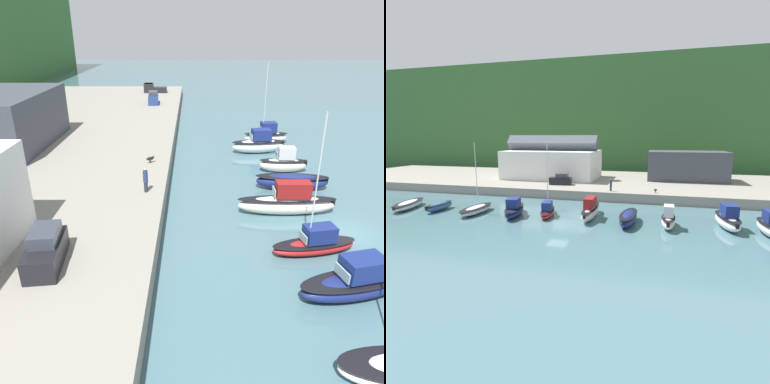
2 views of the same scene
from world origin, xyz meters
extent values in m
plane|color=#476B75|center=(0.00, 0.00, 0.00)|extent=(320.00, 320.00, 0.00)
cube|color=#3D424C|center=(17.69, 33.09, 4.65)|extent=(15.74, 9.08, 6.08)
cube|color=slate|center=(17.69, 28.62, 4.65)|extent=(14.96, 0.10, 3.65)
ellipsoid|color=navy|center=(-7.06, 2.47, 0.65)|extent=(3.57, 7.10, 1.30)
ellipsoid|color=black|center=(-7.06, 2.47, 1.11)|extent=(3.68, 7.26, 0.12)
cube|color=navy|center=(-6.98, 2.14, 1.91)|extent=(2.05, 2.68, 1.23)
cube|color=#8CA5B2|center=(-7.29, 3.45, 1.73)|extent=(1.37, 0.42, 0.61)
ellipsoid|color=red|center=(-2.56, 3.48, 0.46)|extent=(2.71, 6.14, 0.92)
ellipsoid|color=black|center=(-2.56, 3.48, 0.78)|extent=(2.80, 6.27, 0.12)
cube|color=navy|center=(-2.51, 3.18, 1.49)|extent=(1.58, 2.27, 1.13)
cube|color=#8CA5B2|center=(-2.73, 4.35, 1.32)|extent=(1.09, 0.31, 0.57)
cylinder|color=silver|center=(-2.65, 3.91, 5.37)|extent=(0.10, 0.10, 8.90)
ellipsoid|color=white|center=(3.36, 4.02, 0.79)|extent=(1.69, 8.08, 1.57)
ellipsoid|color=black|center=(3.36, 4.02, 1.34)|extent=(1.76, 8.24, 0.12)
cube|color=maroon|center=(3.36, 3.62, 2.22)|extent=(1.24, 2.83, 1.29)
cube|color=#8CA5B2|center=(3.35, 5.18, 2.03)|extent=(1.09, 0.11, 0.65)
cube|color=black|center=(3.40, 0.19, 1.10)|extent=(0.36, 0.28, 0.56)
ellipsoid|color=navy|center=(8.54, 2.32, 0.76)|extent=(2.34, 6.90, 1.53)
ellipsoid|color=black|center=(8.54, 2.32, 1.30)|extent=(2.43, 7.04, 0.12)
cube|color=black|center=(8.32, -0.90, 1.07)|extent=(0.38, 0.30, 0.56)
ellipsoid|color=white|center=(13.28, 2.10, 0.75)|extent=(1.70, 5.02, 1.50)
ellipsoid|color=black|center=(13.28, 2.10, 1.27)|extent=(1.77, 5.13, 0.12)
cube|color=silver|center=(13.28, 1.85, 2.13)|extent=(1.21, 1.78, 1.27)
cube|color=#8CA5B2|center=(13.31, 2.87, 1.94)|extent=(1.04, 0.14, 0.64)
cube|color=black|center=(13.20, -0.26, 1.05)|extent=(0.37, 0.29, 0.56)
ellipsoid|color=white|center=(20.05, 3.70, 0.82)|extent=(2.76, 6.70, 1.63)
ellipsoid|color=black|center=(20.05, 3.70, 1.39)|extent=(2.86, 6.83, 0.12)
cube|color=navy|center=(20.09, 3.37, 2.28)|extent=(1.76, 2.44, 1.31)
cube|color=#8CA5B2|center=(19.94, 4.65, 2.09)|extent=(1.35, 0.26, 0.65)
cube|color=black|center=(20.43, 0.63, 1.14)|extent=(0.39, 0.32, 0.56)
ellipsoid|color=white|center=(24.06, 2.03, 0.78)|extent=(2.32, 5.79, 1.56)
ellipsoid|color=black|center=(24.06, 2.03, 1.32)|extent=(2.40, 5.90, 0.12)
cube|color=navy|center=(24.08, 1.75, 2.20)|extent=(1.61, 2.07, 1.29)
cube|color=#8CA5B2|center=(24.02, 2.89, 2.01)|extent=(1.35, 0.18, 0.64)
cylinder|color=silver|center=(24.04, 2.46, 5.98)|extent=(0.10, 0.10, 8.85)
cube|color=navy|center=(43.57, 18.87, 2.31)|extent=(4.34, 2.15, 1.40)
cube|color=#333842|center=(43.89, 18.90, 3.39)|extent=(2.43, 1.72, 0.76)
cube|color=black|center=(-6.23, 20.38, 2.31)|extent=(4.39, 2.30, 1.40)
cube|color=#333842|center=(-5.92, 20.42, 3.39)|extent=(2.48, 1.80, 0.76)
cube|color=black|center=(56.17, 19.00, 2.16)|extent=(2.01, 3.52, 1.10)
cube|color=black|center=(56.17, 21.02, 2.56)|extent=(1.91, 1.90, 1.90)
cube|color=#2D333D|center=(56.17, 21.02, 3.26)|extent=(1.80, 1.63, 0.50)
cylinder|color=#232838|center=(4.25, 15.77, 2.04)|extent=(0.32, 0.32, 0.85)
cylinder|color=navy|center=(4.25, 15.77, 2.99)|extent=(0.40, 0.40, 1.05)
sphere|color=tan|center=(4.25, 15.77, 3.63)|extent=(0.24, 0.24, 0.24)
cylinder|color=black|center=(11.57, 16.18, 1.75)|extent=(0.12, 0.12, 0.28)
ellipsoid|color=black|center=(11.57, 16.18, 2.07)|extent=(0.65, 0.85, 0.36)
sphere|color=black|center=(11.74, 15.87, 2.18)|extent=(0.22, 0.22, 0.22)
camera|label=1|loc=(-24.64, 11.88, 14.41)|focal=35.00mm
camera|label=2|loc=(11.74, -33.99, 10.73)|focal=28.00mm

